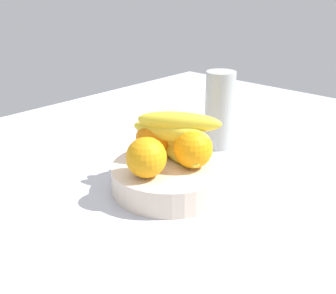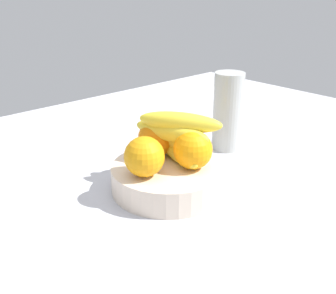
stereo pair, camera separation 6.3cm
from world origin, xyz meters
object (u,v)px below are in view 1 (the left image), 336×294
Objects in this scene: orange_front_left at (147,158)px; orange_center at (154,139)px; banana_bunch at (175,136)px; fruit_bowl at (168,177)px; thermos_tumbler at (219,110)px; orange_front_right at (193,149)px.

orange_front_left is 9.79cm from orange_center.
orange_front_left is 9.42cm from banana_bunch.
fruit_bowl is at bearing 3.37° from orange_front_left.
thermos_tumbler reaches higher than orange_center.
thermos_tumbler reaches higher than orange_front_right.
orange_center is at bearing -178.78° from thermos_tumbler.
banana_bunch is at bearing 7.48° from orange_front_left.
orange_front_right is (2.86, -4.08, 6.52)cm from fruit_bowl.
fruit_bowl is 9.04cm from orange_front_left.
orange_front_left reaches higher than fruit_bowl.
orange_center is at bearing 97.32° from orange_front_right.
orange_front_right is 24.73cm from thermos_tumbler.
orange_front_left is 32.35cm from thermos_tumbler.
thermos_tumbler reaches higher than banana_bunch.
orange_front_left is 1.00× the size of orange_center.
orange_front_left is 0.43× the size of banana_bunch.
fruit_bowl is 27.09cm from thermos_tumbler.
fruit_bowl is 8.52cm from banana_bunch.
fruit_bowl is 3.01× the size of orange_center.
orange_front_right is at bearing -82.68° from orange_center.
fruit_bowl is 3.01× the size of orange_front_right.
thermos_tumbler is (22.61, 10.01, 0.57)cm from orange_front_right.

